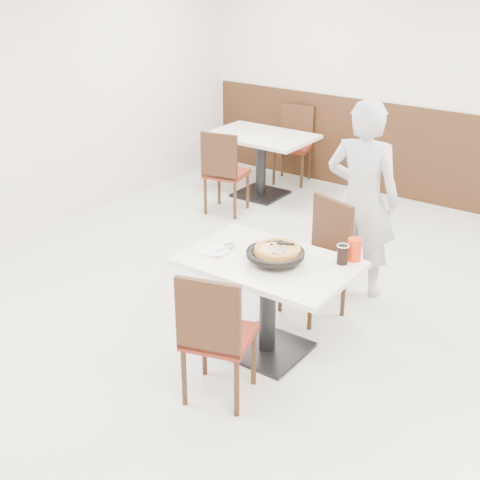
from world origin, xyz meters
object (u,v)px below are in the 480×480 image
Objects in this scene: chair_far at (313,261)px; bg_chair_left_far at (293,146)px; chair_near at (219,333)px; pizza_pan at (275,257)px; red_cup at (354,250)px; main_table at (268,307)px; diner_person at (362,200)px; side_plate at (216,251)px; pizza at (277,251)px; cola_glass at (342,255)px; bg_table_left at (261,165)px; bg_chair_left_near at (227,171)px.

chair_far and bg_chair_left_far have the same top height.
chair_near is at bearing 100.04° from bg_chair_left_far.
pizza_pan is 2.05× the size of red_cup.
pizza_pan is at bearing 70.21° from chair_near.
red_cup is at bearing 47.82° from chair_near.
chair_near is 1.00× the size of chair_far.
main_table is 1.26× the size of chair_near.
diner_person is 1.78× the size of bg_chair_left_far.
chair_near is at bearing -50.75° from side_plate.
diner_person reaches higher than pizza.
red_cup is at bearing 33.51° from pizza.
pizza is at bearing 112.37° from chair_far.
cola_glass is (0.41, 0.20, 0.00)m from pizza.
chair_far is 0.91m from side_plate.
cola_glass is 3.49m from bg_table_left.
main_table is 1.26× the size of bg_chair_left_far.
cola_glass is 0.14× the size of bg_chair_left_far.
bg_chair_left_far reaches higher than bg_table_left.
bg_table_left is at bearing 125.90° from pizza.
cola_glass is at bearing 23.87° from side_plate.
chair_far is 4.95× the size of side_plate.
pizza is at bearing -146.49° from red_cup.
main_table is 6.25× the size of side_plate.
chair_far is at bearing -47.61° from bg_table_left.
chair_far is at bearing 137.34° from cola_glass.
pizza is 1.76× the size of side_plate.
bg_table_left is (-1.99, 2.78, -0.42)m from pizza_pan.
side_plate is 1.20× the size of red_cup.
chair_near reaches higher than bg_table_left.
pizza is at bearing 104.42° from bg_chair_left_far.
pizza_pan reaches higher than main_table.
bg_chair_left_far is (-1.99, 2.16, -0.37)m from diner_person.
side_plate is 0.20× the size of bg_chair_left_near.
bg_chair_left_far is at bearing 119.63° from pizza_pan.
chair_near is 1.00× the size of bg_chair_left_far.
red_cup is (0.87, 0.46, 0.07)m from side_plate.
diner_person is 1.41× the size of bg_table_left.
bg_chair_left_near is at bearing 133.42° from pizza_pan.
chair_near reaches higher than pizza.
pizza_pan is at bearing 113.78° from chair_far.
bg_table_left is at bearing 102.86° from chair_near.
diner_person is at bearing 108.99° from cola_glass.
red_cup is 0.17× the size of bg_chair_left_far.
main_table is 0.69m from chair_far.
cola_glass is 0.14× the size of bg_chair_left_near.
bg_chair_left_near is 1.31m from bg_chair_left_far.
bg_chair_left_near is (-1.97, 2.73, 0.00)m from chair_near.
bg_table_left is 1.26× the size of bg_chair_left_near.
bg_chair_left_near reaches higher than pizza.
chair_near is at bearing -92.62° from pizza_pan.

